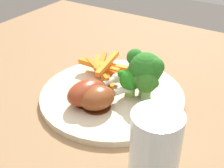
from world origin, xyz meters
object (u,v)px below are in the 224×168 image
chicken_drumstick_far (88,92)px  water_glass (155,149)px  broccoli_floret_back (146,68)px  carrot_fries_pile (105,68)px  broccoli_floret_front (130,80)px  broccoli_floret_middle (146,83)px  dinner_plate (112,95)px  chicken_drumstick_near (99,97)px  dining_table (102,121)px

chicken_drumstick_far → water_glass: size_ratio=1.14×
broccoli_floret_back → chicken_drumstick_far: size_ratio=0.65×
carrot_fries_pile → water_glass: (-0.20, 0.19, 0.03)m
broccoli_floret_front → broccoli_floret_middle: (-0.03, -0.00, 0.01)m
dinner_plate → broccoli_floret_front: 0.05m
chicken_drumstick_far → chicken_drumstick_near: bearing=175.6°
broccoli_floret_middle → water_glass: size_ratio=0.54×
dining_table → chicken_drumstick_near: chicken_drumstick_near is taller
dining_table → water_glass: water_glass is taller
dinner_plate → water_glass: water_glass is taller
dinner_plate → chicken_drumstick_far: bearing=66.0°
dining_table → broccoli_floret_middle: size_ratio=15.17×
dinner_plate → broccoli_floret_back: size_ratio=3.33×
chicken_drumstick_near → water_glass: bearing=149.5°
dining_table → broccoli_floret_front: (-0.09, 0.03, 0.15)m
broccoli_floret_front → carrot_fries_pile: (0.08, -0.03, -0.01)m
dining_table → chicken_drumstick_far: size_ratio=7.13×
water_glass → broccoli_floret_back: bearing=-59.3°
dinner_plate → carrot_fries_pile: (0.05, -0.05, 0.02)m
dinner_plate → chicken_drumstick_near: chicken_drumstick_near is taller
broccoli_floret_back → water_glass: size_ratio=0.74×
broccoli_floret_front → broccoli_floret_back: bearing=-129.5°
carrot_fries_pile → chicken_drumstick_far: (-0.03, 0.09, 0.00)m
dining_table → dinner_plate: dinner_plate is taller
dining_table → chicken_drumstick_near: bearing=121.6°
broccoli_floret_middle → water_glass: 0.18m
dining_table → broccoli_floret_front: broccoli_floret_front is taller
chicken_drumstick_far → dining_table: bearing=-70.8°
broccoli_floret_middle → water_glass: water_glass is taller
dinner_plate → broccoli_floret_back: (-0.05, -0.03, 0.06)m
dinner_plate → chicken_drumstick_near: 0.06m
carrot_fries_pile → chicken_drumstick_near: size_ratio=1.16×
broccoli_floret_front → broccoli_floret_back: 0.04m
dining_table → broccoli_floret_back: bearing=176.9°
carrot_fries_pile → chicken_drumstick_far: 0.10m
carrot_fries_pile → dinner_plate: bearing=135.9°
dining_table → water_glass: size_ratio=8.12×
broccoli_floret_front → chicken_drumstick_far: bearing=47.5°
dinner_plate → chicken_drumstick_far: 0.06m
water_glass → dinner_plate: bearing=-41.9°
dining_table → carrot_fries_pile: size_ratio=7.04×
broccoli_floret_back → dinner_plate: bearing=33.6°
water_glass → broccoli_floret_front: bearing=-51.0°
broccoli_floret_middle → chicken_drumstick_near: bearing=45.3°
carrot_fries_pile → water_glass: bearing=137.6°
dining_table → dinner_plate: bearing=142.3°
broccoli_floret_middle → chicken_drumstick_near: broccoli_floret_middle is taller
dining_table → chicken_drumstick_near: size_ratio=8.18×
dinner_plate → broccoli_floret_middle: bearing=-168.9°
chicken_drumstick_near → water_glass: (-0.15, 0.09, 0.03)m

